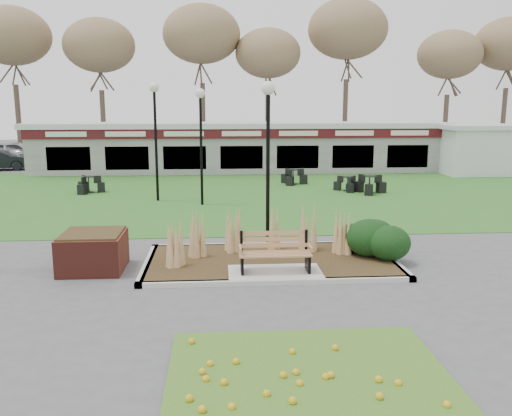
{
  "coord_description": "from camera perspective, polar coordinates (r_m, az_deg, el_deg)",
  "views": [
    {
      "loc": [
        -1.29,
        -12.06,
        4.06
      ],
      "look_at": [
        -0.32,
        2.0,
        1.3
      ],
      "focal_mm": 38.0,
      "sensor_mm": 36.0,
      "label": 1
    }
  ],
  "objects": [
    {
      "name": "ground",
      "position": [
        12.79,
        2.08,
        -7.44
      ],
      "size": [
        100.0,
        100.0,
        0.0
      ],
      "primitive_type": "plane",
      "color": "#515154",
      "rests_on": "ground"
    },
    {
      "name": "lawn",
      "position": [
        24.43,
        -0.86,
        1.52
      ],
      "size": [
        34.0,
        16.0,
        0.02
      ],
      "primitive_type": "cube",
      "color": "#316C22",
      "rests_on": "ground"
    },
    {
      "name": "flower_bed",
      "position": [
        8.55,
        5.44,
        -16.76
      ],
      "size": [
        4.2,
        3.0,
        0.16
      ],
      "color": "#30681D",
      "rests_on": "ground"
    },
    {
      "name": "planting_bed",
      "position": [
        14.14,
        6.67,
        -4.15
      ],
      "size": [
        6.75,
        3.4,
        1.27
      ],
      "color": "#331F14",
      "rests_on": "ground"
    },
    {
      "name": "park_bench",
      "position": [
        12.85,
        1.98,
        -4.61
      ],
      "size": [
        1.7,
        0.66,
        0.93
      ],
      "color": "#A06E48",
      "rests_on": "ground"
    },
    {
      "name": "brick_planter",
      "position": [
        13.89,
        -16.78,
        -4.36
      ],
      "size": [
        1.5,
        1.5,
        0.95
      ],
      "color": "maroon",
      "rests_on": "ground"
    },
    {
      "name": "food_pavilion",
      "position": [
        32.15,
        -1.64,
        6.44
      ],
      "size": [
        24.6,
        3.4,
        2.9
      ],
      "color": "gray",
      "rests_on": "ground"
    },
    {
      "name": "service_hut",
      "position": [
        33.6,
        22.3,
        5.78
      ],
      "size": [
        4.4,
        3.4,
        2.83
      ],
      "color": "silver",
      "rests_on": "ground"
    },
    {
      "name": "tree_backdrop",
      "position": [
        40.31,
        -2.19,
        17.17
      ],
      "size": [
        47.24,
        5.24,
        10.36
      ],
      "color": "#47382B",
      "rests_on": "ground"
    },
    {
      "name": "lamp_post_near_right",
      "position": [
        15.34,
        1.28,
        8.53
      ],
      "size": [
        0.38,
        0.38,
        4.64
      ],
      "color": "black",
      "rests_on": "ground"
    },
    {
      "name": "lamp_post_mid_right",
      "position": [
        21.52,
        -5.85,
        9.11
      ],
      "size": [
        0.38,
        0.38,
        4.59
      ],
      "color": "black",
      "rests_on": "ground"
    },
    {
      "name": "lamp_post_far_left",
      "position": [
        22.7,
        -10.59,
        9.57
      ],
      "size": [
        0.4,
        0.4,
        4.86
      ],
      "color": "black",
      "rests_on": "ground"
    },
    {
      "name": "bistro_set_a",
      "position": [
        25.79,
        -17.18,
        2.11
      ],
      "size": [
        1.31,
        1.36,
        0.74
      ],
      "color": "black",
      "rests_on": "ground"
    },
    {
      "name": "bistro_set_b",
      "position": [
        25.48,
        9.6,
        2.29
      ],
      "size": [
        1.25,
        1.09,
        0.66
      ],
      "color": "black",
      "rests_on": "ground"
    },
    {
      "name": "bistro_set_c",
      "position": [
        24.99,
        11.86,
        2.14
      ],
      "size": [
        1.43,
        1.47,
        0.8
      ],
      "color": "black",
      "rests_on": "ground"
    },
    {
      "name": "bistro_set_d",
      "position": [
        27.27,
        3.92,
        3.04
      ],
      "size": [
        1.28,
        1.39,
        0.74
      ],
      "color": "black",
      "rests_on": "ground"
    },
    {
      "name": "car_silver",
      "position": [
        38.61,
        -24.08,
        5.3
      ],
      "size": [
        5.18,
        3.1,
        1.65
      ],
      "primitive_type": "imported",
      "rotation": [
        0.0,
        0.0,
        1.82
      ],
      "color": "#B6B6BB",
      "rests_on": "ground"
    }
  ]
}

